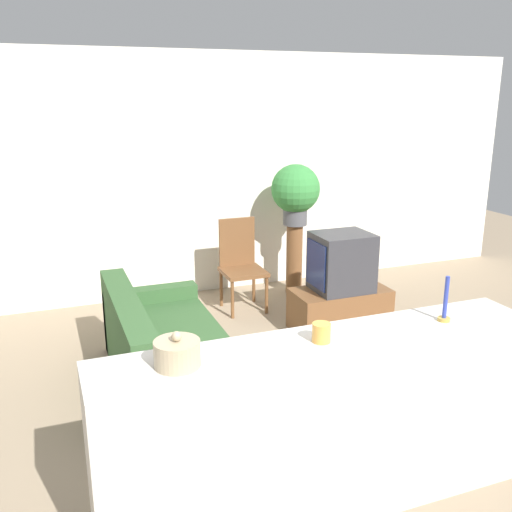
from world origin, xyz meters
TOP-DOWN VIEW (x-y plane):
  - ground_plane at (0.00, 0.00)m, footprint 14.00×14.00m
  - wall_back at (0.00, 3.43)m, footprint 9.00×0.06m
  - couch at (-0.52, 1.35)m, footprint 0.84×1.68m
  - tv_stand at (1.33, 1.84)m, footprint 0.95×0.48m
  - television at (1.32, 1.84)m, footprint 0.55×0.45m
  - wooden_chair at (0.61, 2.74)m, footprint 0.44×0.44m
  - plant_stand at (1.35, 2.96)m, footprint 0.19×0.19m
  - potted_plant at (1.35, 2.96)m, footprint 0.55×0.55m
  - foreground_counter at (0.00, -0.35)m, footprint 2.48×0.44m
  - decorative_bowl at (-0.80, -0.35)m, footprint 0.22×0.22m
  - candle_jar at (-0.04, -0.35)m, footprint 0.10×0.10m
  - candlestick at (0.74, -0.35)m, footprint 0.07×0.07m

SIDE VIEW (x-z plane):
  - ground_plane at x=0.00m, z-range 0.00..0.00m
  - tv_stand at x=1.33m, z-range 0.00..0.40m
  - couch at x=-0.52m, z-range -0.10..0.65m
  - plant_stand at x=1.35m, z-range 0.00..0.81m
  - foreground_counter at x=0.00m, z-range 0.00..1.01m
  - wooden_chair at x=0.61m, z-range 0.04..1.00m
  - television at x=1.32m, z-range 0.40..0.97m
  - candle_jar at x=-0.04m, z-range 1.01..1.11m
  - decorative_bowl at x=-0.80m, z-range 0.99..1.16m
  - candlestick at x=0.74m, z-range 0.97..1.23m
  - potted_plant at x=1.35m, z-range 0.86..1.54m
  - wall_back at x=0.00m, z-range 0.00..2.70m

